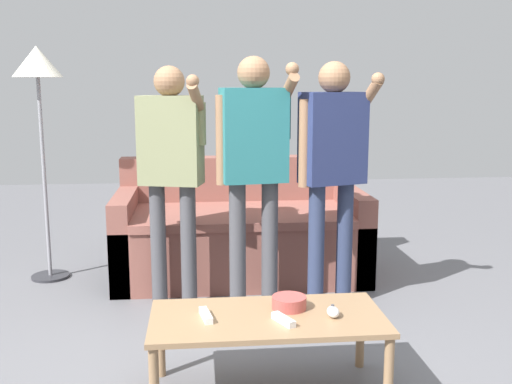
% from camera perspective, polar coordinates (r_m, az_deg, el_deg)
% --- Properties ---
extents(ground_plane, '(12.00, 12.00, 0.00)m').
position_cam_1_polar(ground_plane, '(3.20, -2.26, -16.60)').
color(ground_plane, slate).
extents(couch, '(1.85, 0.96, 0.87)m').
position_cam_1_polar(couch, '(4.60, -1.56, -4.04)').
color(couch, brown).
rests_on(couch, ground).
extents(coffee_table, '(1.09, 0.52, 0.39)m').
position_cam_1_polar(coffee_table, '(2.83, 1.11, -12.60)').
color(coffee_table, '#997551').
rests_on(coffee_table, ground).
extents(snack_bowl, '(0.16, 0.16, 0.06)m').
position_cam_1_polar(snack_bowl, '(2.89, 3.19, -10.52)').
color(snack_bowl, '#B24C47').
rests_on(snack_bowl, coffee_table).
extents(game_remote_nunchuk, '(0.06, 0.09, 0.05)m').
position_cam_1_polar(game_remote_nunchuk, '(2.82, 7.39, -11.31)').
color(game_remote_nunchuk, white).
rests_on(game_remote_nunchuk, coffee_table).
extents(floor_lamp, '(0.35, 0.35, 1.72)m').
position_cam_1_polar(floor_lamp, '(4.61, -20.16, 10.22)').
color(floor_lamp, '#2D2D33').
rests_on(floor_lamp, ground).
extents(player_left, '(0.45, 0.40, 1.56)m').
position_cam_1_polar(player_left, '(3.82, -8.13, 3.21)').
color(player_left, '#47474C').
rests_on(player_left, ground).
extents(player_center, '(0.50, 0.31, 1.62)m').
position_cam_1_polar(player_center, '(3.71, -0.21, 3.63)').
color(player_center, '#47474C').
rests_on(player_center, ground).
extents(player_right, '(0.51, 0.31, 1.59)m').
position_cam_1_polar(player_right, '(3.78, 7.36, 3.38)').
color(player_right, '#2D3856').
rests_on(player_right, ground).
extents(game_remote_wand_near, '(0.06, 0.16, 0.03)m').
position_cam_1_polar(game_remote_wand_near, '(2.79, -4.83, -11.69)').
color(game_remote_wand_near, white).
rests_on(game_remote_wand_near, coffee_table).
extents(game_remote_wand_far, '(0.10, 0.15, 0.03)m').
position_cam_1_polar(game_remote_wand_far, '(2.74, 2.64, -12.12)').
color(game_remote_wand_far, white).
rests_on(game_remote_wand_far, coffee_table).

